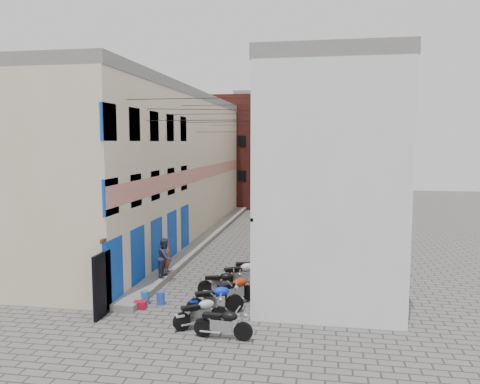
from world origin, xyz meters
The scene contains 21 objects.
ground centered at (0.00, 0.00, 0.00)m, with size 90.00×90.00×0.00m, color #5D5B58.
plinth centered at (-2.05, 13.00, 0.12)m, with size 0.90×26.00×0.25m, color slate.
building_left centered at (-4.98, 12.95, 4.50)m, with size 5.10×27.00×9.00m.
building_right centered at (5.00, 13.00, 4.51)m, with size 5.94×26.00×9.00m.
building_far_brick_left centered at (-2.00, 28.00, 5.00)m, with size 6.00×6.00×10.00m, color maroon.
building_far_brick_right centered at (3.00, 30.00, 4.00)m, with size 5.00×6.00×8.00m, color maroon.
building_far_concrete centered at (0.00, 34.00, 5.50)m, with size 8.00×5.00×11.00m, color slate.
far_shopfront centered at (0.00, 25.20, 1.20)m, with size 2.00×0.30×2.40m, color black.
overhead_wires centered at (0.00, 7.64, 7.12)m, with size 5.80×13.02×1.32m.
motorcycle_a centered at (1.90, -1.51, 0.53)m, with size 0.58×1.83×1.06m, color black, non-canonical shape.
motorcycle_b centered at (1.01, -0.77, 0.53)m, with size 0.58×1.85×1.07m, color #ABABB0, non-canonical shape.
motorcycle_c centered at (1.22, 0.41, 0.58)m, with size 0.64×2.01×1.16m, color #0D2ACC, non-canonical shape.
motorcycle_d centered at (1.72, 1.51, 0.58)m, with size 0.64×2.01×1.17m, color #AB2B0C, non-canonical shape.
motorcycle_e centered at (1.01, 2.42, 0.54)m, with size 0.59×1.87×1.08m, color black, non-canonical shape.
motorcycle_f centered at (1.66, 3.43, 0.62)m, with size 0.68×2.16×1.25m, color silver, non-canonical shape.
motorcycle_g centered at (1.90, 4.44, 0.58)m, with size 0.63×2.00×1.16m, color black, non-canonical shape.
person_a centered at (-1.79, 4.25, 0.99)m, with size 0.54×0.35×1.48m, color brown.
person_b centered at (-1.70, 3.69, 1.07)m, with size 0.80×0.62×1.65m, color #313349.
water_jug_near centered at (-1.55, 0.98, 0.24)m, with size 0.31×0.31×0.48m, color #256FBA.
water_jug_far centered at (-0.97, 1.04, 0.23)m, with size 0.30×0.30×0.47m, color blue.
red_crate centered at (-1.55, 0.50, 0.13)m, with size 0.43×0.32×0.27m, color #AB0C29.
Camera 1 is at (4.72, -14.79, 5.91)m, focal length 35.00 mm.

